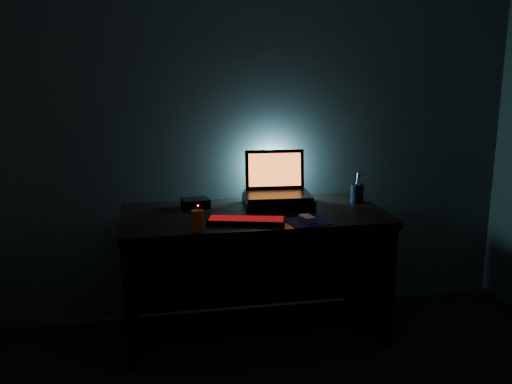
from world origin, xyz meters
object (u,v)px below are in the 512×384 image
at_px(laptop, 277,185).
at_px(router, 196,203).
at_px(mouse, 307,218).
at_px(juice_glass, 197,221).
at_px(keyboard, 246,220).
at_px(pen_cup, 357,193).

distance_m(laptop, router, 0.50).
height_order(mouse, juice_glass, juice_glass).
xyz_separation_m(laptop, keyboard, (-0.25, -0.35, -0.11)).
xyz_separation_m(laptop, router, (-0.49, 0.02, -0.09)).
bearing_deg(juice_glass, pen_cup, 21.60).
height_order(mouse, router, router).
height_order(pen_cup, router, pen_cup).
bearing_deg(laptop, router, -178.23).
relative_size(laptop, pen_cup, 3.50).
distance_m(laptop, mouse, 0.42).
bearing_deg(pen_cup, router, 175.72).
height_order(laptop, juice_glass, laptop).
relative_size(keyboard, pen_cup, 3.82).
relative_size(mouse, router, 0.56).
xyz_separation_m(pen_cup, juice_glass, (-1.01, -0.40, -0.00)).
height_order(laptop, router, laptop).
relative_size(keyboard, mouse, 4.56).
distance_m(mouse, router, 0.70).
xyz_separation_m(laptop, pen_cup, (0.49, -0.05, -0.06)).
relative_size(mouse, juice_glass, 0.88).
bearing_deg(juice_glass, laptop, 41.15).
bearing_deg(keyboard, laptop, 70.00).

